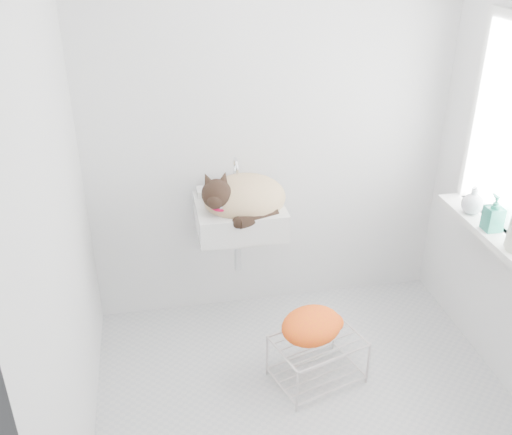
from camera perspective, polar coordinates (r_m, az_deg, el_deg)
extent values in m
cube|color=beige|center=(3.23, 5.13, -17.87)|extent=(2.20, 2.00, 0.02)
cube|color=white|center=(3.41, 1.47, 9.64)|extent=(2.20, 0.02, 2.50)
cube|color=white|center=(2.44, -19.29, 0.52)|extent=(0.02, 2.00, 2.50)
cube|color=white|center=(3.26, 22.13, -1.34)|extent=(0.16, 0.88, 0.04)
cube|color=silver|center=(3.28, -1.65, 1.36)|extent=(0.49, 0.43, 0.20)
ellipsoid|color=#CEAD89|center=(3.26, -1.11, 1.80)|extent=(0.47, 0.41, 0.23)
sphere|color=black|center=(3.13, -4.02, 2.71)|extent=(0.18, 0.18, 0.17)
torus|color=#AD0029|center=(3.15, -3.63, 1.91)|extent=(0.15, 0.15, 0.07)
cube|color=silver|center=(3.28, 6.06, -13.52)|extent=(0.53, 0.44, 0.27)
ellipsoid|color=#FB9000|center=(3.20, 5.46, -11.19)|extent=(0.43, 0.39, 0.15)
imported|color=#1B705D|center=(3.24, 22.11, -1.12)|extent=(0.09, 0.09, 0.19)
imported|color=silver|center=(3.39, 20.40, 0.47)|extent=(0.16, 0.16, 0.15)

